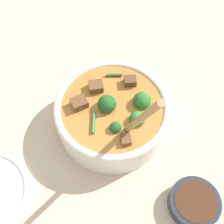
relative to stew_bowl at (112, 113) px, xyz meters
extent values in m
plane|color=#C6B293|center=(0.00, 0.00, -0.05)|extent=(4.00, 4.00, 0.00)
cylinder|color=white|center=(0.00, 0.00, -0.01)|extent=(0.26, 0.26, 0.08)
torus|color=white|center=(0.00, 0.00, 0.03)|extent=(0.26, 0.26, 0.02)
cylinder|color=#B27533|center=(0.00, 0.00, 0.01)|extent=(0.24, 0.24, 0.05)
sphere|color=#2D6B28|center=(0.07, 0.00, 0.04)|extent=(0.04, 0.04, 0.04)
cylinder|color=#6B9956|center=(0.07, 0.00, 0.01)|extent=(0.01, 0.01, 0.02)
sphere|color=#235B23|center=(-0.01, 0.00, 0.04)|extent=(0.04, 0.04, 0.04)
cylinder|color=#6B9956|center=(-0.01, 0.00, 0.01)|extent=(0.01, 0.01, 0.02)
sphere|color=#235B23|center=(0.00, -0.06, 0.04)|extent=(0.03, 0.03, 0.03)
cylinder|color=#6B9956|center=(0.00, -0.06, 0.02)|extent=(0.01, 0.01, 0.01)
sphere|color=#387F33|center=(0.05, -0.04, 0.04)|extent=(0.03, 0.03, 0.03)
cylinder|color=#6B9956|center=(0.05, -0.04, 0.01)|extent=(0.01, 0.01, 0.02)
cube|color=brown|center=(-0.07, 0.01, 0.04)|extent=(0.04, 0.04, 0.03)
cube|color=brown|center=(-0.03, 0.05, 0.04)|extent=(0.03, 0.03, 0.02)
cube|color=brown|center=(0.05, 0.06, 0.04)|extent=(0.03, 0.03, 0.02)
cube|color=brown|center=(0.02, -0.09, 0.03)|extent=(0.02, 0.02, 0.02)
cylinder|color=#3D7533|center=(0.02, 0.08, 0.04)|extent=(0.04, 0.01, 0.01)
cylinder|color=#3D7533|center=(-0.05, -0.04, 0.04)|extent=(0.01, 0.05, 0.01)
ellipsoid|color=#A87A47|center=(0.02, -0.06, 0.03)|extent=(0.04, 0.03, 0.01)
cylinder|color=#A87A47|center=(0.03, -0.10, 0.13)|extent=(0.04, 0.09, 0.22)
cylinder|color=#232833|center=(0.14, -0.21, -0.04)|extent=(0.10, 0.10, 0.03)
cylinder|color=#472819|center=(0.14, -0.21, -0.02)|extent=(0.09, 0.09, 0.01)
camera|label=1|loc=(-0.04, -0.32, 0.56)|focal=45.00mm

